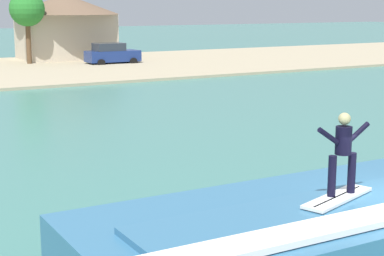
% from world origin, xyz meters
% --- Properties ---
extents(wave_crest, '(11.00, 4.10, 1.26)m').
position_xyz_m(wave_crest, '(-0.97, 1.09, 0.60)').
color(wave_crest, '#33698D').
rests_on(wave_crest, ground_plane).
extents(surfboard, '(2.02, 1.10, 0.06)m').
position_xyz_m(surfboard, '(-1.25, 0.81, 1.29)').
color(surfboard, white).
rests_on(surfboard, wave_crest).
extents(surfer, '(1.30, 0.32, 1.63)m').
position_xyz_m(surfer, '(-1.11, 0.87, 2.24)').
color(surfer, black).
rests_on(surfer, surfboard).
extents(car_far_shore, '(4.40, 2.22, 1.86)m').
position_xyz_m(car_far_shore, '(10.82, 41.20, 0.95)').
color(car_far_shore, navy).
rests_on(car_far_shore, ground_plane).
extents(house_gabled_white, '(9.68, 9.68, 5.91)m').
position_xyz_m(house_gabled_white, '(9.02, 47.44, 3.46)').
color(house_gabled_white, beige).
rests_on(house_gabled_white, ground_plane).
extents(tree_tall_bare, '(2.87, 2.87, 6.08)m').
position_xyz_m(tree_tall_bare, '(4.71, 44.13, 4.58)').
color(tree_tall_bare, brown).
rests_on(tree_tall_bare, ground_plane).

